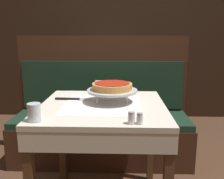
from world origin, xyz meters
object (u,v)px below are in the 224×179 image
pizza_server (75,99)px  condiment_caddy (107,68)px  dining_table_rear (105,80)px  pizza_pan_stand (112,91)px  deep_dish_pizza (112,86)px  napkin_holder (102,86)px  pepper_shaker (140,118)px  dining_table_front (103,119)px  booth_bench (102,125)px  water_glass_near (34,112)px  salt_shaker (131,118)px

pizza_server → condiment_caddy: 1.44m
dining_table_rear → pizza_pan_stand: 1.54m
deep_dish_pizza → condiment_caddy: size_ratio=1.75×
deep_dish_pizza → napkin_holder: (-0.09, 0.30, -0.06)m
deep_dish_pizza → pepper_shaker: (0.15, -0.42, -0.08)m
dining_table_front → booth_bench: (-0.07, 0.77, -0.34)m
pepper_shaker → booth_bench: bearing=104.1°
pizza_server → pepper_shaker: bearing=-48.1°
dining_table_front → booth_bench: size_ratio=0.48×
pizza_pan_stand → water_glass_near: bearing=-135.3°
pizza_server → pepper_shaker: (0.42, -0.46, 0.02)m
pizza_pan_stand → condiment_caddy: 1.48m
water_glass_near → pepper_shaker: 0.55m
dining_table_rear → deep_dish_pizza: bearing=-84.5°
salt_shaker → napkin_holder: size_ratio=0.63×
water_glass_near → pizza_pan_stand: bearing=44.7°
pepper_shaker → napkin_holder: napkin_holder is taller
dining_table_rear → dining_table_front: bearing=-86.9°
water_glass_near → condiment_caddy: 1.89m
booth_bench → pizza_server: size_ratio=6.41×
condiment_caddy → pepper_shaker: bearing=-81.8°
dining_table_rear → napkin_holder: napkin_holder is taller
pizza_server → salt_shaker: bearing=-51.2°
salt_shaker → dining_table_rear: bearing=97.6°
dining_table_rear → pizza_server: bearing=-94.6°
pizza_pan_stand → napkin_holder: (-0.09, 0.30, -0.03)m
booth_bench → pizza_pan_stand: bearing=-79.8°
dining_table_rear → water_glass_near: size_ratio=8.17×
dining_table_rear → booth_bench: size_ratio=0.45×
napkin_holder → deep_dish_pizza: bearing=-72.7°
dining_table_front → pizza_server: bearing=150.8°
water_glass_near → napkin_holder: 0.75m
dining_table_front → water_glass_near: water_glass_near is taller
water_glass_near → salt_shaker: 0.51m
booth_bench → salt_shaker: booth_bench is taller
dining_table_rear → pepper_shaker: size_ratio=13.32×
deep_dish_pizza → booth_bench: bearing=100.2°
water_glass_near → deep_dish_pizza: bearing=44.7°
dining_table_rear → water_glass_near: bearing=-97.5°
pizza_server → pepper_shaker: size_ratio=4.59×
dining_table_front → salt_shaker: 0.41m
water_glass_near → condiment_caddy: size_ratio=0.62×
napkin_holder → condiment_caddy: 1.18m
pizza_pan_stand → deep_dish_pizza: deep_dish_pizza is taller
pizza_pan_stand → dining_table_front: bearing=-132.7°
dining_table_rear → salt_shaker: 1.96m
dining_table_front → condiment_caddy: (-0.06, 1.54, 0.13)m
water_glass_near → pepper_shaker: (0.55, -0.02, -0.02)m
deep_dish_pizza → water_glass_near: bearing=-135.3°
water_glass_near → napkin_holder: bearing=66.1°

